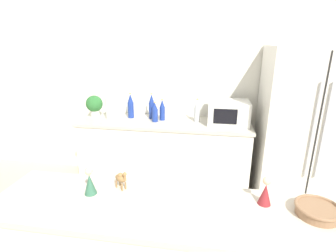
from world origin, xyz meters
TOP-DOWN VIEW (x-y plane):
  - wall_back at (0.00, 2.73)m, footprint 8.00×0.06m
  - back_counter at (-0.50, 2.40)m, footprint 2.14×0.63m
  - refrigerator at (1.13, 2.33)m, footprint 0.95×0.74m
  - potted_plant at (-1.42, 2.43)m, footprint 0.21×0.21m
  - paper_towel_roll at (-1.20, 2.39)m, footprint 0.10×0.10m
  - microwave at (0.29, 2.42)m, footprint 0.48×0.37m
  - back_bottle_0 at (-0.95, 2.48)m, footprint 0.08×0.08m
  - back_bottle_1 at (-0.52, 2.44)m, footprint 0.07×0.07m
  - back_bottle_2 at (-0.09, 2.44)m, footprint 0.07×0.07m
  - back_bottle_3 at (-0.67, 2.49)m, footprint 0.08×0.08m
  - back_bottle_4 at (-0.60, 2.36)m, footprint 0.07×0.07m
  - fruit_bowl at (0.64, 0.57)m, footprint 0.23×0.23m
  - camel_figurine at (-0.44, 0.65)m, footprint 0.10×0.08m
  - wise_man_figurine_blue at (0.39, 0.62)m, footprint 0.07×0.07m
  - wise_man_figurine_crimson at (-0.60, 0.56)m, footprint 0.07×0.07m

SIDE VIEW (x-z plane):
  - back_counter at x=-0.50m, z-range 0.00..0.89m
  - refrigerator at x=1.13m, z-range 0.00..1.80m
  - back_bottle_4 at x=-0.60m, z-range 0.88..1.13m
  - back_bottle_1 at x=-0.52m, z-range 0.88..1.15m
  - fruit_bowl at x=0.64m, z-range 0.99..1.05m
  - back_bottle_2 at x=-0.09m, z-range 0.88..1.17m
  - paper_towel_roll at x=-1.20m, z-range 0.89..1.16m
  - microwave at x=0.29m, z-range 0.89..1.17m
  - back_bottle_0 at x=-0.95m, z-range 0.88..1.20m
  - back_bottle_3 at x=-0.67m, z-range 0.88..1.20m
  - potted_plant at x=-1.42m, z-range 0.91..1.19m
  - wise_man_figurine_blue at x=0.39m, z-range 0.98..1.15m
  - camel_figurine at x=-0.44m, z-range 1.00..1.13m
  - wise_man_figurine_crimson at x=-0.60m, z-range 0.98..1.15m
  - wall_back at x=0.00m, z-range 0.00..2.55m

